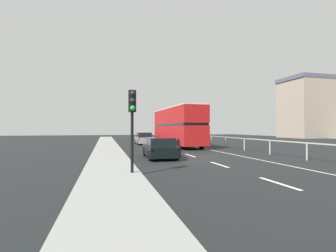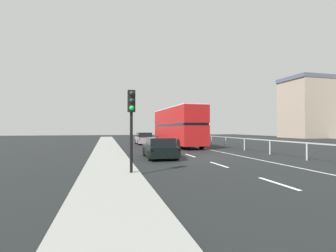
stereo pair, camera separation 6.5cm
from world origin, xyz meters
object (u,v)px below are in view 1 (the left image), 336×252
traffic_signal_pole (132,111)px  sedan_car_ahead (144,139)px  hatchback_car_near (160,148)px  double_decker_bus_red (177,126)px

traffic_signal_pole → sedan_car_ahead: bearing=79.8°
hatchback_car_near → traffic_signal_pole: (-2.47, -5.77, 2.04)m
double_decker_bus_red → traffic_signal_pole: (-6.71, -15.94, 0.43)m
double_decker_bus_red → sedan_car_ahead: bearing=124.0°
hatchback_car_near → traffic_signal_pole: size_ratio=1.22×
sedan_car_ahead → traffic_signal_pole: bearing=-99.4°
double_decker_bus_red → hatchback_car_near: bearing=-114.5°
traffic_signal_pole → sedan_car_ahead: (3.63, 20.21, -2.00)m
double_decker_bus_red → traffic_signal_pole: double_decker_bus_red is taller
hatchback_car_near → double_decker_bus_red: bearing=69.3°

